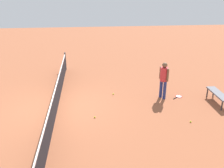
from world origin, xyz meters
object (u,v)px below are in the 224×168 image
at_px(tennis_racket_near_player, 178,96).
at_px(tennis_ball_near_player, 191,122).
at_px(tennis_ball_by_net, 113,94).
at_px(tennis_ball_midcourt, 95,117).
at_px(player_near_side, 164,77).
at_px(courtside_bench, 218,94).

distance_m(tennis_racket_near_player, tennis_ball_near_player, 2.29).
xyz_separation_m(tennis_racket_near_player, tennis_ball_by_net, (0.53, 2.99, 0.02)).
xyz_separation_m(tennis_racket_near_player, tennis_ball_midcourt, (-1.57, 3.94, 0.02)).
bearing_deg(tennis_racket_near_player, tennis_ball_midcourt, 111.69).
distance_m(player_near_side, courtside_bench, 2.45).
bearing_deg(tennis_racket_near_player, tennis_ball_by_net, 79.91).
bearing_deg(player_near_side, courtside_bench, -108.37).
distance_m(player_near_side, tennis_ball_by_net, 2.48).
bearing_deg(courtside_bench, tennis_ball_midcourt, 98.22).
height_order(player_near_side, tennis_ball_by_net, player_near_side).
bearing_deg(tennis_racket_near_player, player_near_side, 92.66).
bearing_deg(tennis_ball_near_player, tennis_racket_near_player, -7.86).
distance_m(player_near_side, tennis_racket_near_player, 1.27).
distance_m(tennis_ball_by_net, tennis_ball_midcourt, 2.30).
xyz_separation_m(player_near_side, tennis_ball_midcourt, (-1.53, 3.15, -0.98)).
xyz_separation_m(tennis_racket_near_player, tennis_ball_near_player, (-2.27, 0.31, 0.02)).
height_order(tennis_ball_midcourt, courtside_bench, courtside_bench).
relative_size(player_near_side, courtside_bench, 1.13).
relative_size(tennis_ball_near_player, tennis_ball_by_net, 1.00).
relative_size(tennis_ball_by_net, courtside_bench, 0.04).
xyz_separation_m(tennis_racket_near_player, courtside_bench, (-0.79, -1.47, 0.40)).
height_order(tennis_ball_near_player, courtside_bench, courtside_bench).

